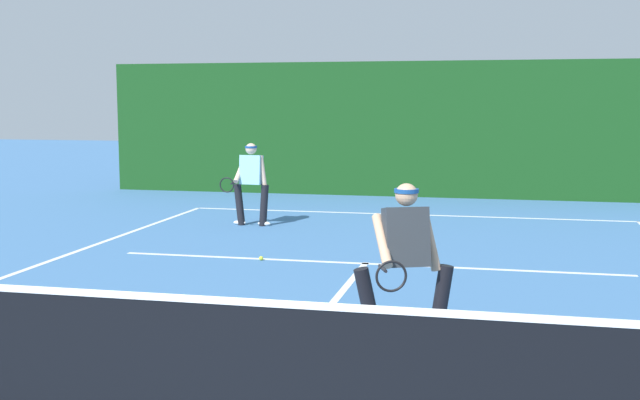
# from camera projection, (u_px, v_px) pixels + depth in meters

# --- Properties ---
(court_line_baseline_far) EXTENTS (9.49, 0.10, 0.01)m
(court_line_baseline_far) POSITION_uv_depth(u_px,v_px,m) (405.00, 214.00, 17.10)
(court_line_baseline_far) COLOR white
(court_line_baseline_far) RESTS_ON ground_plane
(court_line_service) EXTENTS (7.74, 0.10, 0.01)m
(court_line_service) POSITION_uv_depth(u_px,v_px,m) (365.00, 263.00, 11.93)
(court_line_service) COLOR white
(court_line_service) RESTS_ON ground_plane
(court_line_centre) EXTENTS (0.10, 6.40, 0.01)m
(court_line_centre) POSITION_uv_depth(u_px,v_px,m) (320.00, 318.00, 8.91)
(court_line_centre) COLOR white
(court_line_centre) RESTS_ON ground_plane
(tennis_net) EXTENTS (10.41, 0.09, 1.09)m
(tennis_net) POSITION_uv_depth(u_px,v_px,m) (224.00, 365.00, 5.75)
(tennis_net) COLOR #1E4723
(tennis_net) RESTS_ON ground_plane
(player_near) EXTENTS (0.99, 0.96, 1.65)m
(player_near) POSITION_uv_depth(u_px,v_px,m) (405.00, 259.00, 7.72)
(player_near) COLOR black
(player_near) RESTS_ON ground_plane
(player_far) EXTENTS (0.84, 0.88, 1.62)m
(player_far) POSITION_uv_depth(u_px,v_px,m) (251.00, 180.00, 15.49)
(player_far) COLOR black
(player_far) RESTS_ON ground_plane
(tennis_ball) EXTENTS (0.07, 0.07, 0.07)m
(tennis_ball) POSITION_uv_depth(u_px,v_px,m) (261.00, 258.00, 12.17)
(tennis_ball) COLOR #D1E033
(tennis_ball) RESTS_ON ground_plane
(back_fence_windscreen) EXTENTS (16.62, 0.12, 3.44)m
(back_fence_windscreen) POSITION_uv_depth(u_px,v_px,m) (421.00, 130.00, 20.04)
(back_fence_windscreen) COLOR #154417
(back_fence_windscreen) RESTS_ON ground_plane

